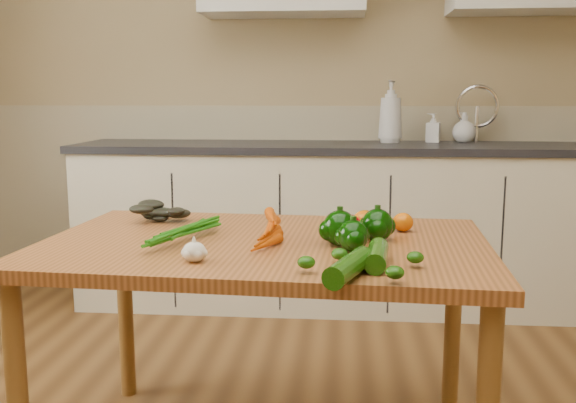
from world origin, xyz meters
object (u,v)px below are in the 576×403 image
at_px(soap_bottle_c, 464,127).
at_px(tomato_c, 403,222).
at_px(leafy_greens, 162,208).
at_px(garlic_bulb, 194,252).
at_px(table, 265,266).
at_px(soap_bottle_a, 391,112).
at_px(zucchini_a, 377,256).
at_px(carrot_bunch, 243,230).
at_px(tomato_a, 350,225).
at_px(pepper_a, 340,228).
at_px(pepper_b, 377,225).
at_px(zucchini_b, 349,267).
at_px(soap_bottle_b, 433,128).
at_px(tomato_b, 365,221).
at_px(pepper_c, 353,236).

relative_size(soap_bottle_c, tomato_c, 2.48).
xyz_separation_m(soap_bottle_c, leafy_greens, (-1.30, -1.54, -0.21)).
relative_size(soap_bottle_c, garlic_bulb, 2.63).
xyz_separation_m(table, soap_bottle_c, (0.91, 1.80, 0.34)).
xyz_separation_m(soap_bottle_a, zucchini_a, (-0.17, -1.99, -0.32)).
bearing_deg(carrot_bunch, tomato_a, 24.00).
bearing_deg(table, tomato_c, 24.49).
xyz_separation_m(garlic_bulb, pepper_a, (0.38, 0.23, 0.02)).
bearing_deg(pepper_b, soap_bottle_a, 84.89).
distance_m(leafy_greens, zucchini_b, 0.92).
bearing_deg(garlic_bulb, soap_bottle_c, 62.73).
bearing_deg(leafy_greens, pepper_a, -25.97).
bearing_deg(garlic_bulb, table, 60.20).
height_order(table, carrot_bunch, carrot_bunch).
xyz_separation_m(tomato_a, zucchini_a, (0.07, -0.38, -0.00)).
relative_size(soap_bottle_b, carrot_bunch, 0.65).
bearing_deg(pepper_b, tomato_b, 105.44).
height_order(soap_bottle_a, soap_bottle_c, soap_bottle_a).
bearing_deg(zucchini_a, pepper_a, 112.98).
distance_m(table, tomato_b, 0.36).
distance_m(soap_bottle_a, leafy_greens, 1.73).
distance_m(soap_bottle_b, zucchini_b, 2.24).
bearing_deg(pepper_b, soap_bottle_c, 72.19).
distance_m(soap_bottle_a, pepper_c, 1.87).
relative_size(soap_bottle_b, leafy_greens, 0.85).
height_order(garlic_bulb, tomato_a, tomato_a).
bearing_deg(soap_bottle_a, garlic_bulb, 89.71).
height_order(soap_bottle_c, pepper_a, soap_bottle_c).
bearing_deg(pepper_a, leafy_greens, 154.03).
xyz_separation_m(soap_bottle_c, tomato_a, (-0.65, -1.69, -0.23)).
xyz_separation_m(soap_bottle_b, carrot_bunch, (-0.80, -1.79, -0.23)).
height_order(pepper_b, pepper_c, pepper_b).
bearing_deg(table, soap_bottle_a, 77.18).
distance_m(soap_bottle_c, zucchini_b, 2.30).
height_order(soap_bottle_a, carrot_bunch, soap_bottle_a).
relative_size(soap_bottle_a, zucchini_b, 1.53).
bearing_deg(leafy_greens, zucchini_a, -36.56).
xyz_separation_m(soap_bottle_b, garlic_bulb, (-0.89, -2.05, -0.23)).
relative_size(leafy_greens, pepper_b, 1.99).
height_order(table, zucchini_b, zucchini_b).
height_order(soap_bottle_a, zucchini_b, soap_bottle_a).
height_order(pepper_c, tomato_b, pepper_c).
xyz_separation_m(carrot_bunch, zucchini_b, (0.32, -0.38, -0.01)).
bearing_deg(pepper_a, pepper_c, -62.64).
xyz_separation_m(garlic_bulb, zucchini_b, (0.41, -0.13, 0.00)).
relative_size(soap_bottle_a, tomato_c, 5.14).
bearing_deg(tomato_a, tomato_c, 20.40).
bearing_deg(pepper_b, carrot_bunch, -173.95).
distance_m(soap_bottle_a, pepper_b, 1.73).
bearing_deg(garlic_bulb, zucchini_b, -17.16).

